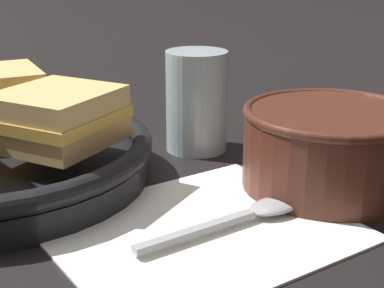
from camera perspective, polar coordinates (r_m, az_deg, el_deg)
ground_plane at (r=0.50m, az=-3.01°, el=-5.04°), size 4.00×4.00×0.00m
napkin at (r=0.44m, az=0.68°, el=-8.20°), size 0.23×0.21×0.00m
soup_bowl at (r=0.51m, az=13.23°, el=0.05°), size 0.15×0.15×0.07m
spoon at (r=0.45m, az=6.12°, el=-6.58°), size 0.15×0.04×0.01m
sandwich_near_left at (r=0.50m, az=-12.88°, el=2.53°), size 0.12×0.11×0.05m
drinking_glass at (r=0.60m, az=0.44°, el=4.17°), size 0.06×0.06×0.10m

